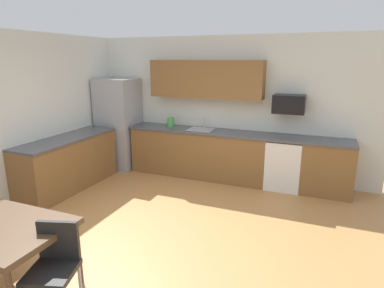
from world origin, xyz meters
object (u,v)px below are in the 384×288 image
(oven_range, at_px, (284,163))
(kettle, at_px, (171,123))
(microwave, at_px, (289,104))
(refrigerator, at_px, (119,124))
(chair_near_table, at_px, (55,262))

(oven_range, height_order, kettle, kettle)
(oven_range, xyz_separation_m, microwave, (0.00, 0.10, 1.05))
(refrigerator, bearing_deg, oven_range, 1.33)
(microwave, xyz_separation_m, kettle, (-2.27, -0.05, -0.49))
(oven_range, bearing_deg, refrigerator, -178.67)
(chair_near_table, height_order, kettle, kettle)
(kettle, bearing_deg, oven_range, -1.26)
(oven_range, relative_size, microwave, 1.69)
(refrigerator, height_order, oven_range, refrigerator)
(refrigerator, relative_size, microwave, 3.47)
(refrigerator, bearing_deg, chair_near_table, -63.44)
(chair_near_table, relative_size, kettle, 4.25)
(refrigerator, relative_size, kettle, 9.36)
(refrigerator, bearing_deg, microwave, 3.00)
(chair_near_table, bearing_deg, kettle, 100.65)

